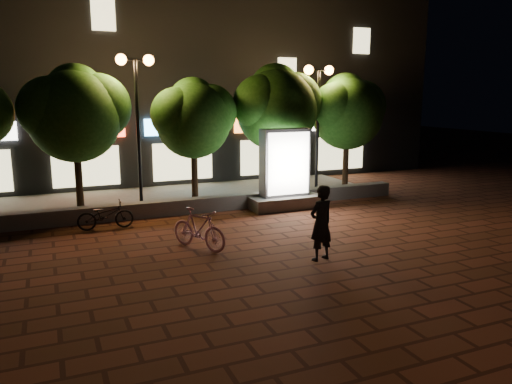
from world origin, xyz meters
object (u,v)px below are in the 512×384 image
ad_kiosk (284,176)px  scooter_parked (105,215)px  tree_far_right (348,109)px  tree_right (277,105)px  scooter_pink (199,229)px  street_lamp_left (136,92)px  tree_mid (194,115)px  rider (321,223)px  tree_left (76,110)px  street_lamp_right (318,96)px

ad_kiosk → scooter_parked: (-6.18, -0.50, -0.70)m
tree_far_right → ad_kiosk: 4.85m
tree_right → scooter_parked: tree_right is taller
tree_right → scooter_pink: bearing=-131.6°
street_lamp_left → ad_kiosk: bearing=-19.8°
tree_mid → tree_right: size_ratio=0.89×
scooter_pink → tree_right: bearing=18.1°
tree_far_right → rider: bearing=-126.8°
scooter_pink → scooter_parked: scooter_pink is taller
tree_left → rider: 9.27m
tree_left → tree_mid: tree_left is taller
scooter_pink → rider: 3.20m
scooter_parked → tree_mid: bearing=-53.0°
tree_left → street_lamp_right: size_ratio=0.98×
tree_right → street_lamp_left: street_lamp_left is taller
tree_mid → street_lamp_left: size_ratio=0.87×
street_lamp_left → tree_far_right: bearing=1.8°
tree_mid → tree_far_right: 6.50m
tree_left → street_lamp_right: 8.96m
tree_right → tree_far_right: tree_right is taller
street_lamp_left → scooter_parked: 4.46m
tree_right → scooter_parked: size_ratio=3.11×
tree_mid → rider: 7.82m
tree_mid → tree_far_right: size_ratio=0.95×
tree_right → ad_kiosk: (-0.63, -1.96, -2.44)m
tree_right → rider: (-2.34, -7.42, -2.64)m
street_lamp_right → scooter_pink: (-6.45, -5.15, -3.36)m
tree_mid → street_lamp_right: bearing=-3.0°
street_lamp_left → street_lamp_right: street_lamp_left is taller
street_lamp_left → scooter_parked: bearing=-123.4°
tree_left → tree_right: size_ratio=0.97×
rider → scooter_parked: bearing=-62.6°
tree_left → street_lamp_right: street_lamp_right is taller
tree_left → scooter_parked: tree_left is taller
ad_kiosk → scooter_parked: ad_kiosk is taller
street_lamp_right → rider: size_ratio=2.69×
street_lamp_right → ad_kiosk: 3.96m
tree_left → tree_far_right: bearing=-0.0°
tree_left → tree_mid: (4.00, -0.00, -0.23)m
tree_left → rider: tree_left is taller
tree_left → street_lamp_left: 2.05m
tree_left → rider: (4.96, -7.42, -2.52)m
street_lamp_left → scooter_pink: 6.25m
tree_far_right → scooter_parked: tree_far_right is taller
scooter_pink → ad_kiosk: bearing=9.2°
scooter_parked → street_lamp_right: bearing=-73.6°
ad_kiosk → scooter_parked: 6.24m
tree_right → ad_kiosk: tree_right is taller
ad_kiosk → rider: (-1.71, -5.45, -0.20)m
tree_far_right → street_lamp_right: bearing=-170.4°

